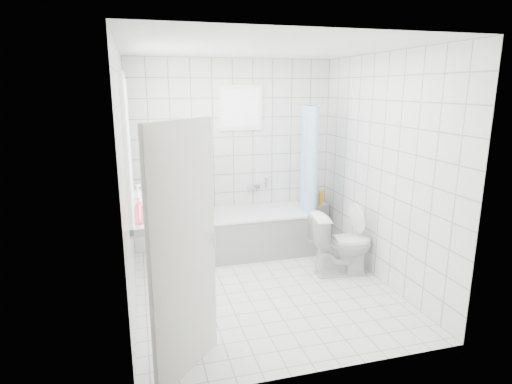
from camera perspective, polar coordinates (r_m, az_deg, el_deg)
name	(u,v)px	position (r m, az deg, el deg)	size (l,w,h in m)	color
ground	(264,289)	(4.95, 1.05, -12.84)	(3.00, 3.00, 0.00)	white
ceiling	(265,47)	(4.44, 1.20, 18.71)	(3.00, 3.00, 0.00)	white
wall_back	(233,156)	(5.95, -3.02, 4.87)	(2.80, 0.02, 2.60)	white
wall_front	(323,217)	(3.16, 8.94, -3.28)	(2.80, 0.02, 2.60)	white
wall_left	(126,184)	(4.34, -16.88, 0.97)	(0.02, 3.00, 2.60)	white
wall_right	(382,170)	(5.09, 16.41, 2.83)	(0.02, 3.00, 2.60)	white
window_left	(129,149)	(4.58, -16.52, 5.46)	(0.01, 0.90, 1.40)	white
window_back	(241,108)	(5.86, -2.04, 11.14)	(0.50, 0.01, 0.50)	white
window_sill	(139,218)	(4.74, -15.37, -3.38)	(0.18, 1.02, 0.08)	white
door	(184,253)	(3.30, -9.55, -8.03)	(0.04, 0.80, 2.00)	silver
bathtub	(253,232)	(5.88, -0.40, -5.36)	(1.57, 0.77, 0.58)	white
partition_wall	(190,205)	(5.55, -8.80, -1.74)	(0.15, 0.85, 1.50)	white
tiled_ledge	(313,222)	(6.43, 7.59, -3.96)	(0.40, 0.24, 0.55)	white
toilet	(342,244)	(5.30, 11.35, -6.77)	(0.43, 0.75, 0.76)	white
curtain_rod	(307,105)	(5.77, 6.76, 11.51)	(0.02, 0.02, 0.80)	silver
shower_curtain	(308,174)	(5.76, 6.99, 2.46)	(0.14, 0.48, 1.78)	#4A95DA
tub_faucet	(254,187)	(6.06, -0.33, 0.72)	(0.18, 0.06, 0.06)	silver
sill_bottles	(139,205)	(4.63, -15.36, -1.72)	(0.15, 0.62, 0.29)	#FF637D
ledge_bottles	(315,197)	(6.30, 7.86, -0.71)	(0.18, 0.18, 0.23)	red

